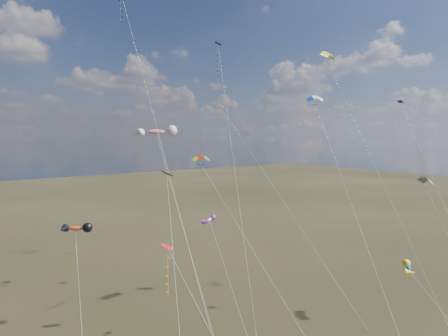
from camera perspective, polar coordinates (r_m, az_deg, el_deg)
diamond_black_high at (r=61.44m, az=-0.57°, el=13.05°), size 9.23×19.74×37.07m
diamond_navy_tall at (r=59.40m, az=-13.72°, el=18.86°), size 3.91×30.43×43.82m
diamond_black_mid at (r=34.41m, az=-7.52°, el=-8.88°), size 4.67×11.04×19.81m
diamond_red_low at (r=34.91m, az=-7.52°, el=-15.02°), size 5.17×7.17×13.95m
diamond_navy_right at (r=56.78m, az=24.24°, el=4.13°), size 7.19×17.18×27.48m
diamond_orange_center at (r=56.15m, az=5.51°, el=-0.17°), size 4.38×24.37×27.50m
parafoil_yellow at (r=59.22m, az=14.70°, el=15.44°), size 8.12×23.99×35.00m
parafoil_blue_white at (r=60.72m, az=12.97°, el=9.67°), size 9.07×20.61×29.09m
parafoil_striped at (r=56.28m, az=26.99°, el=-1.43°), size 4.57×11.81×18.15m
parafoil_tricolor at (r=47.17m, az=-3.17°, el=1.40°), size 4.82×17.32×20.90m
novelty_orange_black at (r=41.75m, az=-20.48°, el=-8.14°), size 3.11×8.83×14.51m
novelty_white_purple at (r=45.30m, az=-2.03°, el=-7.50°), size 2.25×10.68×13.86m
novelty_redwhite_stripe at (r=48.47m, az=-9.62°, el=5.07°), size 4.34×15.99×24.09m
novelty_blue_yellow at (r=38.08m, az=24.93°, el=-12.88°), size 5.15×10.23×12.23m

